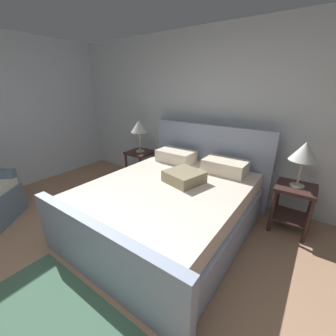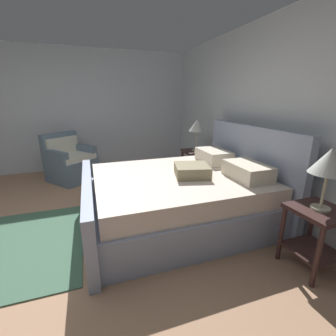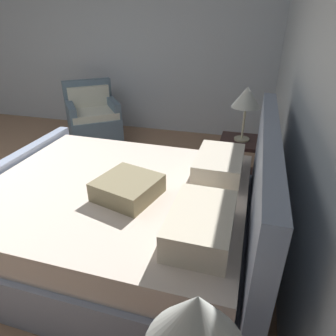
{
  "view_description": "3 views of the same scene",
  "coord_description": "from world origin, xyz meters",
  "views": [
    {
      "loc": [
        1.12,
        -0.27,
        1.73
      ],
      "look_at": [
        -0.5,
        2.05,
        0.65
      ],
      "focal_mm": 23.04,
      "sensor_mm": 36.0,
      "label": 1
    },
    {
      "loc": [
        2.35,
        0.64,
        1.53
      ],
      "look_at": [
        -0.46,
        1.64,
        0.64
      ],
      "focal_mm": 24.88,
      "sensor_mm": 36.0,
      "label": 2
    },
    {
      "loc": [
        1.59,
        2.59,
        1.8
      ],
      "look_at": [
        -0.63,
        1.97,
        0.6
      ],
      "focal_mm": 31.96,
      "sensor_mm": 36.0,
      "label": 3
    }
  ],
  "objects": [
    {
      "name": "wall_back",
      "position": [
        0.0,
        3.0,
        1.27
      ],
      "size": [
        6.36,
        0.12,
        2.54
      ],
      "primitive_type": "cube",
      "color": "silver",
      "rests_on": "ground"
    },
    {
      "name": "bed",
      "position": [
        -0.21,
        1.73,
        0.35
      ],
      "size": [
        1.92,
        2.26,
        1.19
      ],
      "color": "#94A1BB",
      "rests_on": "ground"
    },
    {
      "name": "nightstand_right",
      "position": [
        1.05,
        2.52,
        0.4
      ],
      "size": [
        0.44,
        0.44,
        0.6
      ],
      "color": "#3B2421",
      "rests_on": "ground"
    },
    {
      "name": "table_lamp_right",
      "position": [
        1.05,
        2.52,
        1.03
      ],
      "size": [
        0.31,
        0.31,
        0.55
      ],
      "color": "#B7B293",
      "rests_on": "nightstand_right"
    },
    {
      "name": "nightstand_left",
      "position": [
        -1.47,
        2.55,
        0.4
      ],
      "size": [
        0.44,
        0.44,
        0.6
      ],
      "color": "#3B2421",
      "rests_on": "ground"
    },
    {
      "name": "table_lamp_left",
      "position": [
        -1.47,
        2.55,
        1.04
      ],
      "size": [
        0.29,
        0.29,
        0.56
      ],
      "color": "#B7B293",
      "rests_on": "nightstand_left"
    }
  ]
}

